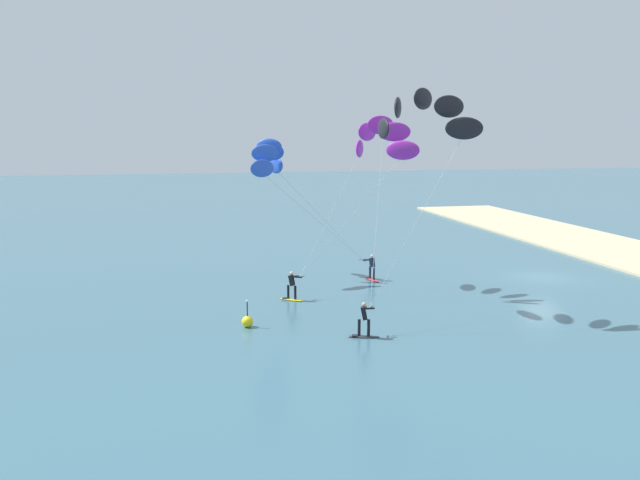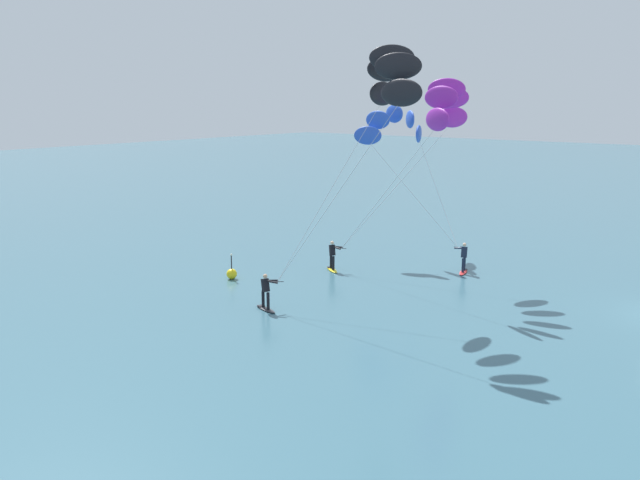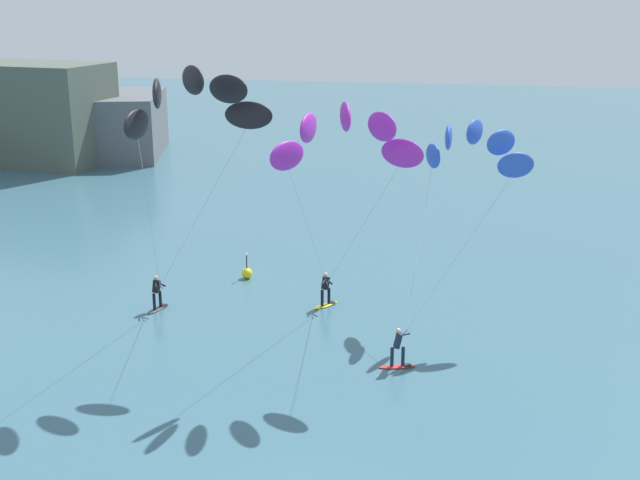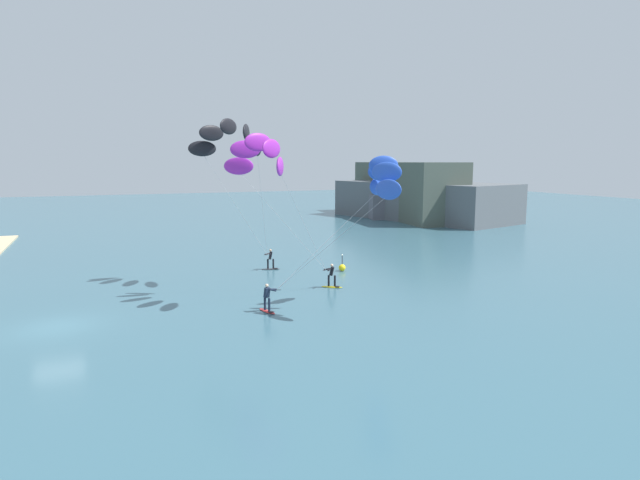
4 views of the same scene
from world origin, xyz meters
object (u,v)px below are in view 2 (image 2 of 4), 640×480
kitesurfer_mid_water (397,130)px  kitesurfer_far_out (387,84)px  kitesurfer_nearshore (441,111)px  marker_buoy (232,274)px

kitesurfer_mid_water → kitesurfer_far_out: 12.27m
kitesurfer_nearshore → kitesurfer_far_out: kitesurfer_far_out is taller
kitesurfer_nearshore → marker_buoy: size_ratio=7.54×
kitesurfer_far_out → marker_buoy: 13.28m
kitesurfer_mid_water → marker_buoy: size_ratio=6.55×
kitesurfer_nearshore → kitesurfer_far_out: 5.95m
kitesurfer_far_out → marker_buoy: (-0.77, 9.04, -9.70)m
kitesurfer_mid_water → kitesurfer_far_out: bearing=-150.2°
marker_buoy → kitesurfer_mid_water: bearing=-15.3°
kitesurfer_mid_water → kitesurfer_far_out: size_ratio=0.78×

